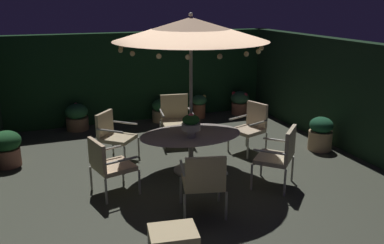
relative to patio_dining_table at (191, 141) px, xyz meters
name	(u,v)px	position (x,y,z in m)	size (l,w,h in m)	color
ground_plane	(194,175)	(0.00, -0.17, -0.58)	(7.14, 7.92, 0.02)	#3E4134
hedge_backdrop_rear	(140,76)	(0.00, 3.64, 0.52)	(7.14, 0.30, 2.19)	#15341A
hedge_backdrop_right	(356,98)	(3.42, -0.17, 0.52)	(0.30, 7.92, 2.19)	black
patio_dining_table	(191,141)	(0.00, 0.00, 0.00)	(1.83, 1.26, 0.70)	#BBB2A5
patio_umbrella	(191,29)	(0.00, 0.00, 1.92)	(2.58, 2.58, 2.76)	#B9B7AC
centerpiece_planter	(191,124)	(-0.06, -0.17, 0.37)	(0.32, 0.32, 0.42)	silver
patio_chair_north	(251,124)	(1.49, 0.52, -0.01)	(0.72, 0.71, 0.98)	#B9B6A6
patio_chair_northeast	(176,117)	(0.25, 1.57, -0.01)	(0.74, 0.72, 1.01)	#B8B4A6
patio_chair_east	(113,133)	(-1.18, 1.04, -0.04)	(0.83, 0.82, 0.93)	#B3B0A7
patio_chair_southeast	(108,163)	(-1.52, -0.40, -0.04)	(0.73, 0.74, 0.92)	#BAB6A7
patio_chair_south	(204,179)	(-0.38, -1.53, -0.02)	(0.73, 0.72, 0.94)	#B6B7A4
patio_chair_southwest	(280,153)	(1.12, -1.12, 0.01)	(0.84, 0.84, 1.01)	#B7B4A7
ottoman_footrest	(173,234)	(-1.12, -2.37, -0.24)	(0.62, 0.52, 0.39)	#B3B4A9
potted_plant_back_center	(161,110)	(0.40, 3.19, -0.28)	(0.46, 0.46, 0.57)	tan
potted_plant_left_near	(7,147)	(-3.07, 1.41, -0.21)	(0.54, 0.54, 0.67)	#A66451
potted_plant_right_near	(199,105)	(1.42, 3.15, -0.24)	(0.39, 0.39, 0.60)	#AF6643
potted_plant_back_right	(77,117)	(-1.65, 3.24, -0.26)	(0.52, 0.52, 0.62)	#856147
potted_plant_left_far	(240,102)	(2.57, 3.10, -0.24)	(0.49, 0.49, 0.62)	#AD664E
potted_plant_back_left	(321,133)	(2.85, 0.08, -0.23)	(0.47, 0.47, 0.69)	tan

